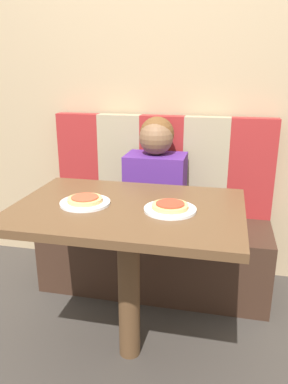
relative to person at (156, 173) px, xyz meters
The scene contains 10 objects.
ground_plane 0.97m from the person, 90.00° to the right, with size 12.00×12.00×0.00m, color #38332D.
wall_back 0.64m from the person, 90.00° to the left, with size 7.00×0.05×2.60m.
booth_seat 0.52m from the person, 90.00° to the right, with size 1.37×0.49×0.43m.
booth_backrest 0.20m from the person, 90.00° to the left, with size 1.37×0.09×0.61m.
dining_table 0.64m from the person, 90.00° to the right, with size 0.97×0.69×0.76m.
person is the anchor object (origin of this frame).
plate_left 0.68m from the person, 105.67° to the right, with size 0.21×0.21×0.01m.
plate_right 0.68m from the person, 74.33° to the right, with size 0.21×0.21×0.01m.
pizza_left 0.68m from the person, 105.67° to the right, with size 0.15×0.15×0.02m.
pizza_right 0.68m from the person, 74.33° to the right, with size 0.15×0.15×0.02m.
Camera 1 is at (0.39, -1.43, 1.30)m, focal length 35.00 mm.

